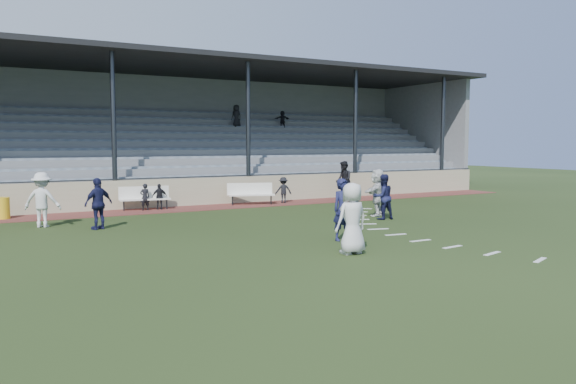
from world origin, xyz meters
The scene contains 19 objects.
ground centered at (0.00, 0.00, 0.00)m, with size 90.00×90.00×0.00m, color #213114.
cinder_track centered at (0.00, 10.50, 0.01)m, with size 34.00×2.00×0.02m, color #5A2824.
retaining_wall centered at (0.00, 11.55, 0.60)m, with size 34.00×0.18×1.20m, color tan.
bench_left centered at (-2.00, 10.92, 0.58)m, with size 2.04×0.74×0.95m.
bench_right centered at (2.59, 10.56, 0.58)m, with size 2.02×1.09×0.95m.
trash_bin centered at (-7.17, 10.64, 0.40)m, with size 0.48×0.48×0.77m, color yellow.
football centered at (0.40, -0.21, 0.10)m, with size 0.21×0.21×0.21m, color #C6510B.
player_white_lead centered at (0.09, -0.58, 0.88)m, with size 0.86×0.56×1.76m, color silver.
player_navy_lead centered at (0.98, 1.09, 0.87)m, with size 0.64×0.42×1.74m, color #16183E.
player_navy_mid centered at (4.72, 4.01, 0.81)m, with size 0.79×0.61×1.62m, color #16183E.
player_white_wing centered at (-6.11, 7.88, 0.89)m, with size 1.15×0.66×1.79m, color silver.
player_navy_wing centered at (-4.61, 6.52, 0.82)m, with size 0.96×0.40×1.64m, color #16183E.
player_white_back centered at (5.16, 4.90, 0.88)m, with size 1.64×0.52×1.77m, color silver.
official centered at (7.51, 10.49, 0.94)m, with size 0.90×0.70×1.85m, color black.
sub_left_near centered at (-2.05, 10.68, 0.56)m, with size 0.39×0.26×1.08m, color black.
sub_left_far centered at (-1.45, 10.68, 0.54)m, with size 0.61×0.26×1.05m, color black.
sub_right centered at (4.19, 10.48, 0.60)m, with size 0.75×0.43×1.17m, color black.
grandstand centered at (0.00, 16.26, 2.20)m, with size 34.60×9.00×6.61m.
penalty_arc centered at (4.12, 0.00, 0.01)m, with size 3.89×14.63×0.01m.
Camera 1 is at (-7.92, -11.75, 2.73)m, focal length 35.00 mm.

